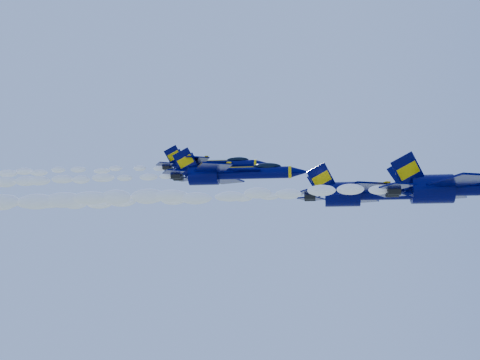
# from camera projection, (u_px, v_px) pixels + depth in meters

# --- Properties ---
(jet_lead) EXTENTS (17.55, 14.40, 6.52)m
(jet_lead) POSITION_uv_depth(u_px,v_px,m) (471.00, 187.00, 55.06)
(jet_lead) COLOR #000139
(smoke_trail_jet_lead) EXTENTS (39.55, 1.82, 1.63)m
(smoke_trail_jet_lead) POSITION_uv_depth(u_px,v_px,m) (180.00, 197.00, 58.38)
(smoke_trail_jet_lead) COLOR white
(jet_second) EXTENTS (17.55, 14.39, 6.52)m
(jet_second) POSITION_uv_depth(u_px,v_px,m) (375.00, 193.00, 64.85)
(jet_second) COLOR #000139
(smoke_trail_jet_second) EXTENTS (39.55, 1.81, 1.63)m
(smoke_trail_jet_second) POSITION_uv_depth(u_px,v_px,m) (130.00, 201.00, 68.17)
(smoke_trail_jet_second) COLOR white
(jet_third) EXTENTS (17.86, 14.65, 6.64)m
(jet_third) POSITION_uv_depth(u_px,v_px,m) (231.00, 173.00, 77.41)
(jet_third) COLOR #000139
(smoke_trail_jet_third) EXTENTS (39.55, 1.85, 1.66)m
(smoke_trail_jet_third) POSITION_uv_depth(u_px,v_px,m) (30.00, 181.00, 80.74)
(smoke_trail_jet_third) COLOR white
(jet_fourth) EXTENTS (14.90, 12.23, 5.54)m
(jet_fourth) POSITION_uv_depth(u_px,v_px,m) (210.00, 165.00, 82.42)
(jet_fourth) COLOR #000139
(smoke_trail_jet_fourth) EXTENTS (39.55, 1.54, 1.39)m
(smoke_trail_jet_fourth) POSITION_uv_depth(u_px,v_px,m) (29.00, 172.00, 85.61)
(smoke_trail_jet_fourth) COLOR white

